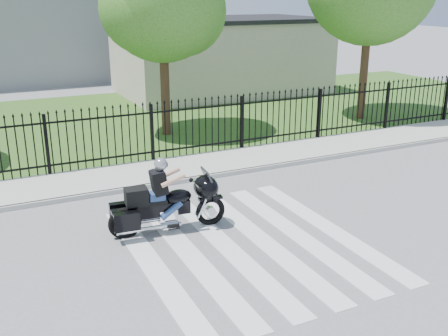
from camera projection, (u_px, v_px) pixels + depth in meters
name	position (u px, v px, depth m)	size (l,w,h in m)	color
ground	(246.00, 245.00, 10.69)	(120.00, 120.00, 0.00)	slate
crosswalk	(246.00, 245.00, 10.68)	(5.00, 5.50, 0.01)	silver
sidewalk	(164.00, 171.00, 14.94)	(40.00, 2.00, 0.12)	#ADAAA3
curb	(177.00, 182.00, 14.09)	(40.00, 0.12, 0.12)	#ADAAA3
grass_strip	(106.00, 121.00, 20.94)	(40.00, 12.00, 0.02)	#2D521C
iron_fence	(152.00, 134.00, 15.53)	(26.00, 0.04, 1.80)	black
tree_mid	(162.00, 0.00, 17.51)	(4.20, 4.20, 6.78)	#382316
building_low	(221.00, 57.00, 26.67)	(10.00, 6.00, 3.50)	#BFB59F
building_low_roof	(221.00, 20.00, 26.09)	(10.20, 6.20, 0.20)	black
motorcycle_rider	(165.00, 201.00, 11.08)	(2.57, 0.94, 1.70)	black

